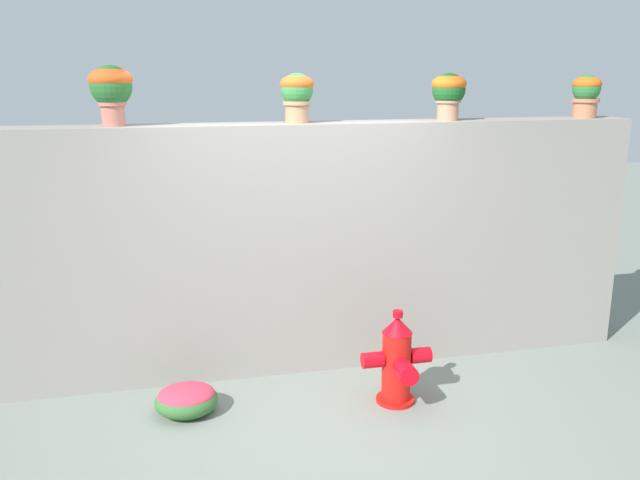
# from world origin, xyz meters

# --- Properties ---
(ground_plane) EXTENTS (24.00, 24.00, 0.00)m
(ground_plane) POSITION_xyz_m (0.00, 0.00, 0.00)
(ground_plane) COLOR gray
(stone_wall) EXTENTS (5.98, 0.41, 2.09)m
(stone_wall) POSITION_xyz_m (0.00, 1.17, 1.04)
(stone_wall) COLOR gray
(stone_wall) RESTS_ON ground
(potted_plant_1) EXTENTS (0.32, 0.32, 0.45)m
(potted_plant_1) POSITION_xyz_m (-1.36, 1.17, 2.37)
(potted_plant_1) COLOR #BA6B59
(potted_plant_1) RESTS_ON stone_wall
(potted_plant_2) EXTENTS (0.27, 0.27, 0.39)m
(potted_plant_2) POSITION_xyz_m (0.05, 1.17, 2.32)
(potted_plant_2) COLOR tan
(potted_plant_2) RESTS_ON stone_wall
(potted_plant_3) EXTENTS (0.29, 0.29, 0.39)m
(potted_plant_3) POSITION_xyz_m (1.34, 1.15, 2.33)
(potted_plant_3) COLOR tan
(potted_plant_3) RESTS_ON stone_wall
(potted_plant_4) EXTENTS (0.25, 0.25, 0.37)m
(potted_plant_4) POSITION_xyz_m (2.65, 1.17, 2.31)
(potted_plant_4) COLOR #C07652
(potted_plant_4) RESTS_ON stone_wall
(fire_hydrant) EXTENTS (0.54, 0.44, 0.74)m
(fire_hydrant) POSITION_xyz_m (0.64, 0.29, 0.34)
(fire_hydrant) COLOR red
(fire_hydrant) RESTS_ON ground
(flower_bush_left) EXTENTS (0.47, 0.42, 0.22)m
(flower_bush_left) POSITION_xyz_m (-0.95, 0.49, 0.12)
(flower_bush_left) COLOR #366B32
(flower_bush_left) RESTS_ON ground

